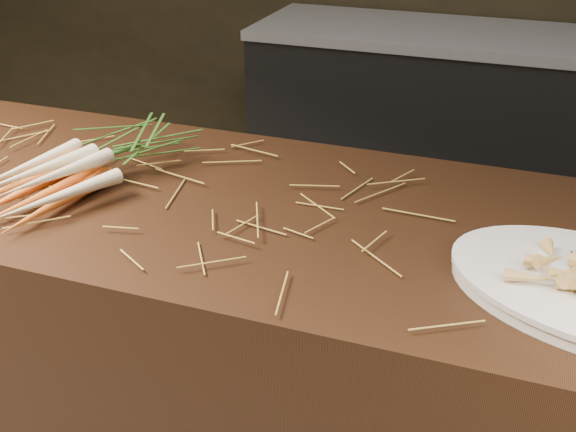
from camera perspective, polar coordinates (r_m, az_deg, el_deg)
name	(u,v)px	position (r m, az deg, el deg)	size (l,w,h in m)	color
main_counter	(214,377)	(1.67, -5.83, -12.51)	(2.40, 0.70, 0.90)	black
back_counter	(466,130)	(3.22, 13.85, 6.63)	(1.82, 0.62, 0.84)	black
straw_bedding	(204,192)	(1.42, -6.69, 1.87)	(1.40, 0.60, 0.02)	#A6823E
root_veg_bunch	(99,158)	(1.52, -14.73, 4.49)	(0.26, 0.55, 0.10)	orange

